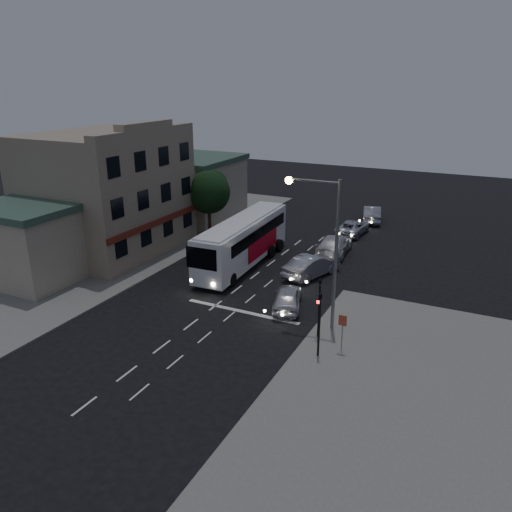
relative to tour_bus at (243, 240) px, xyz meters
The scene contains 18 objects.
ground 10.12m from the tour_bus, 78.88° to the right, with size 120.00×120.00×0.00m, color black.
sidewalk_near 20.36m from the tour_bus, 42.61° to the right, with size 12.00×24.00×0.12m, color slate.
sidewalk_far 11.40m from the tour_bus, behind, with size 12.00×50.00×0.12m, color slate.
road_markings 7.45m from the tour_bus, 63.49° to the right, with size 8.00×30.55×0.01m.
tour_bus is the anchor object (origin of this frame).
car_suv 8.78m from the tour_bus, 42.96° to the right, with size 1.76×4.37×1.49m, color silver.
car_sedan_a 5.98m from the tour_bus, ahead, with size 1.78×5.09×1.68m, color #A6A7B6.
car_sedan_b 8.28m from the tour_bus, 44.46° to the left, with size 2.32×5.71×1.66m, color white.
car_sedan_c 13.40m from the tour_bus, 64.71° to the left, with size 2.29×4.96×1.38m, color silver.
car_extra 18.55m from the tour_bus, 70.21° to the left, with size 1.75×5.01×1.65m, color #9EA1A8.
traffic_signal_main 13.05m from the tour_bus, 43.22° to the right, with size 0.25×0.35×4.10m.
traffic_signal_side 14.95m from the tour_bus, 46.91° to the right, with size 0.18×0.15×4.10m.
regulatory_sign 15.00m from the tour_bus, 41.60° to the right, with size 0.45×0.12×2.20m.
streetlight 12.47m from the tour_bus, 39.08° to the right, with size 3.32×0.44×9.00m.
main_building 12.55m from the tour_bus, behind, with size 10.12×12.00×11.00m.
low_building_south 16.24m from the tour_bus, 140.95° to the right, with size 7.40×5.40×5.70m.
low_building_north 15.55m from the tour_bus, 138.41° to the left, with size 9.40×9.40×6.50m.
street_tree 8.58m from the tour_bus, 139.86° to the left, with size 4.00×4.00×6.20m.
Camera 1 is at (15.62, -23.94, 14.34)m, focal length 35.00 mm.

